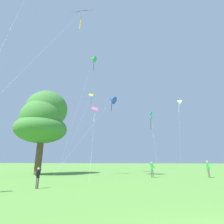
# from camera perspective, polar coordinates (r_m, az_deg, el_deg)

# --- Properties ---
(kite_green_small) EXTENTS (2.48, 10.69, 27.47)m
(kite_green_small) POSITION_cam_1_polar(r_m,az_deg,el_deg) (46.16, -6.20, 16.86)
(kite_green_small) COLOR green
(kite_green_small) RESTS_ON ground_plane
(kite_purple_streamer) EXTENTS (2.63, 11.90, 20.23)m
(kite_purple_streamer) POSITION_cam_1_polar(r_m,az_deg,el_deg) (24.48, -10.31, 28.79)
(kite_purple_streamer) COLOR purple
(kite_purple_streamer) RESTS_ON ground_plane
(kite_yellow_diamond) EXTENTS (4.31, 7.80, 20.60)m
(kite_yellow_diamond) POSITION_cam_1_polar(r_m,az_deg,el_deg) (49.88, -7.23, 4.15)
(kite_yellow_diamond) COLOR yellow
(kite_yellow_diamond) RESTS_ON ground_plane
(kite_blue_delta) EXTENTS (4.29, 11.48, 12.33)m
(kite_blue_delta) POSITION_cam_1_polar(r_m,az_deg,el_deg) (28.86, -0.05, 4.12)
(kite_blue_delta) COLOR blue
(kite_blue_delta) RESTS_ON ground_plane
(kite_white_distant) EXTENTS (2.65, 4.77, 17.84)m
(kite_white_distant) POSITION_cam_1_polar(r_m,az_deg,el_deg) (49.54, 20.96, 3.19)
(kite_white_distant) COLOR white
(kite_white_distant) RESTS_ON ground_plane
(kite_teal_box) EXTENTS (1.25, 9.29, 14.03)m
(kite_teal_box) POSITION_cam_1_polar(r_m,az_deg,el_deg) (45.72, 12.51, -1.16)
(kite_teal_box) COLOR teal
(kite_teal_box) RESTS_ON ground_plane
(kite_pink_low) EXTENTS (2.64, 7.48, 8.91)m
(kite_pink_low) POSITION_cam_1_polar(r_m,az_deg,el_deg) (23.41, -5.66, -0.11)
(kite_pink_low) COLOR pink
(kite_pink_low) RESTS_ON ground_plane
(person_child_small) EXTENTS (0.18, 0.40, 1.24)m
(person_child_small) POSITION_cam_1_polar(r_m,az_deg,el_deg) (12.54, -22.97, -18.57)
(person_child_small) COLOR #665B4C
(person_child_small) RESTS_ON ground_plane
(person_with_spool) EXTENTS (0.23, 0.55, 1.70)m
(person_with_spool) POSITION_cam_1_polar(r_m,az_deg,el_deg) (21.50, 28.79, -15.56)
(person_with_spool) COLOR #665B4C
(person_with_spool) RESTS_ON ground_plane
(person_in_red_shirt) EXTENTS (0.51, 0.21, 1.58)m
(person_in_red_shirt) POSITION_cam_1_polar(r_m,az_deg,el_deg) (19.71, 12.87, -17.40)
(person_in_red_shirt) COLOR #665B4C
(person_in_red_shirt) RESTS_ON ground_plane
(tree_right_cluster) EXTENTS (6.85, 7.01, 11.56)m
(tree_right_cluster) POSITION_cam_1_polar(r_m,az_deg,el_deg) (26.18, -21.45, -2.11)
(tree_right_cluster) COLOR brown
(tree_right_cluster) RESTS_ON ground_plane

